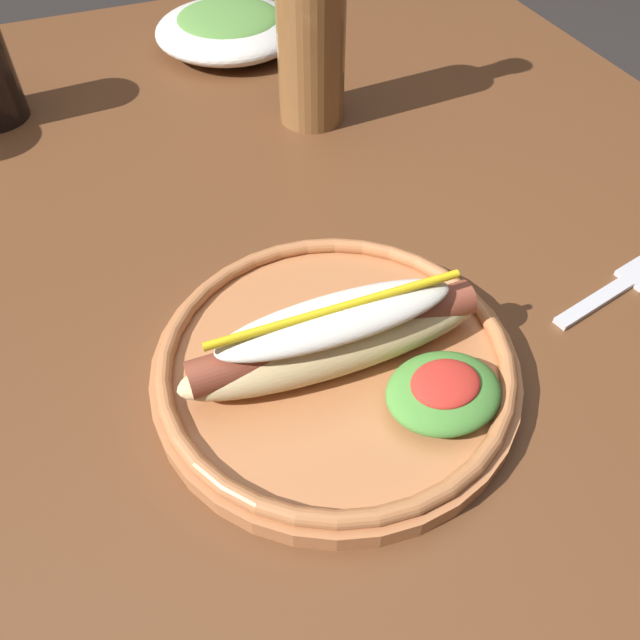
% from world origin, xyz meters
% --- Properties ---
extents(ground_plane, '(8.00, 8.00, 0.00)m').
position_xyz_m(ground_plane, '(0.00, 0.00, 0.00)').
color(ground_plane, '#2D2826').
extents(dining_table, '(1.14, 1.02, 0.74)m').
position_xyz_m(dining_table, '(0.00, 0.00, 0.64)').
color(dining_table, brown).
rests_on(dining_table, ground_plane).
extents(hot_dog_plate, '(0.27, 0.27, 0.08)m').
position_xyz_m(hot_dog_plate, '(0.06, -0.22, 0.76)').
color(hot_dog_plate, '#B77042').
rests_on(hot_dog_plate, dining_table).
extents(fork, '(0.12, 0.05, 0.00)m').
position_xyz_m(fork, '(0.31, -0.23, 0.74)').
color(fork, silver).
rests_on(fork, dining_table).
extents(glass_bottle, '(0.07, 0.07, 0.25)m').
position_xyz_m(glass_bottle, '(0.17, 0.12, 0.84)').
color(glass_bottle, brown).
rests_on(glass_bottle, dining_table).
extents(side_bowl, '(0.19, 0.19, 0.05)m').
position_xyz_m(side_bowl, '(0.14, 0.33, 0.76)').
color(side_bowl, silver).
rests_on(side_bowl, dining_table).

